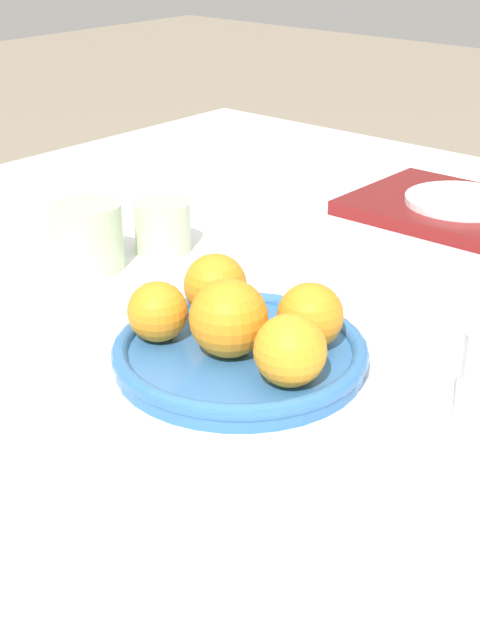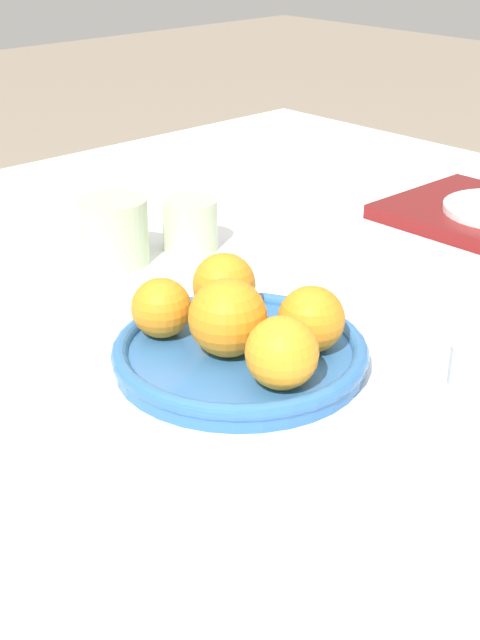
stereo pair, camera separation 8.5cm
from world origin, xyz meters
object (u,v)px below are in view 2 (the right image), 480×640
object	(u,v)px
orange_3	(161,308)
cup_3	(114,231)
orange_4	(282,353)
orange_2	(224,284)
fruit_platter	(240,354)
orange_0	(228,318)
orange_1	(311,319)
cup_2	(190,224)

from	to	relation	value
orange_3	cup_3	distance (m)	0.25
orange_3	orange_4	bearing A→B (deg)	5.83
orange_2	orange_4	bearing A→B (deg)	-23.40
fruit_platter	orange_0	xyz separation A→B (m)	(-0.00, -0.01, 0.04)
fruit_platter	cup_3	distance (m)	0.31
orange_0	orange_1	size ratio (longest dim) A/B	1.16
orange_1	cup_3	bearing A→B (deg)	176.66
orange_0	orange_2	world-z (taller)	orange_0
orange_2	orange_3	distance (m)	0.08
orange_0	orange_4	size ratio (longest dim) A/B	1.14
orange_0	cup_3	size ratio (longest dim) A/B	0.88
fruit_platter	orange_1	world-z (taller)	orange_1
orange_3	orange_4	distance (m)	0.15
orange_4	orange_0	bearing A→B (deg)	175.13
cup_2	orange_3	bearing A→B (deg)	-45.59
orange_3	cup_3	size ratio (longest dim) A/B	0.70
orange_0	orange_4	distance (m)	0.08
orange_0	orange_1	world-z (taller)	orange_0
orange_1	cup_2	xyz separation A→B (m)	(-0.32, 0.12, -0.02)
fruit_platter	orange_0	world-z (taller)	orange_0
orange_0	cup_2	bearing A→B (deg)	146.26
orange_3	orange_1	bearing A→B (deg)	35.16
orange_1	cup_3	xyz separation A→B (m)	(-0.35, 0.02, -0.01)
orange_0	cup_2	distance (m)	0.33
orange_4	cup_2	distance (m)	0.40
orange_1	cup_2	size ratio (longest dim) A/B	0.91
orange_3	cup_2	world-z (taller)	orange_3
fruit_platter	orange_4	xyz separation A→B (m)	(0.08, -0.02, 0.04)
orange_0	cup_3	world-z (taller)	orange_0
cup_2	orange_1	bearing A→B (deg)	-20.33
orange_2	orange_3	world-z (taller)	orange_2
orange_0	fruit_platter	bearing A→B (deg)	80.47
orange_3	orange_2	bearing A→B (deg)	87.03
orange_4	cup_2	bearing A→B (deg)	151.73
orange_0	cup_3	bearing A→B (deg)	164.47
orange_3	cup_2	bearing A→B (deg)	134.41
orange_2	cup_3	bearing A→B (deg)	173.45
orange_1	orange_2	xyz separation A→B (m)	(-0.12, -0.01, 0.00)
orange_4	cup_3	world-z (taller)	orange_4
fruit_platter	orange_2	xyz separation A→B (m)	(-0.07, 0.04, 0.04)
orange_0	orange_3	size ratio (longest dim) A/B	1.26
orange_1	orange_2	distance (m)	0.12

